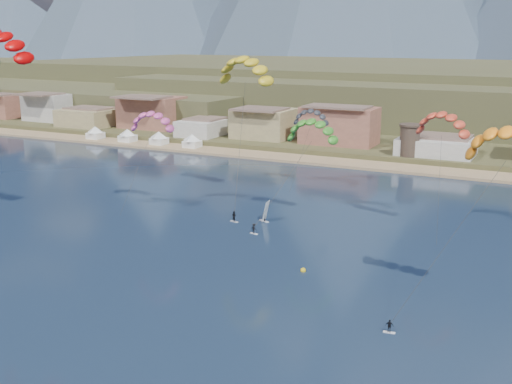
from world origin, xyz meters
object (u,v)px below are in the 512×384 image
watchtower (410,140)px  windsurfer (265,215)px  kitesurfer_green (312,128)px  kitesurfer_orange (508,139)px  kitesurfer_yellow (245,66)px  buoy (303,270)px

watchtower → windsurfer: size_ratio=2.22×
kitesurfer_green → watchtower: bearing=85.4°
kitesurfer_orange → windsurfer: 51.20m
kitesurfer_yellow → kitesurfer_green: size_ratio=1.50×
watchtower → kitesurfer_orange: (30.15, -87.65, 15.08)m
kitesurfer_orange → windsurfer: bearing=151.9°
windsurfer → watchtower: bearing=80.2°
buoy → windsurfer: bearing=128.1°
kitesurfer_yellow → kitesurfer_orange: (52.53, -35.90, -5.72)m
kitesurfer_orange → buoy: bearing=175.2°
kitesurfer_orange → buoy: (-25.81, 2.15, -21.32)m
kitesurfer_orange → buoy: 33.54m
kitesurfer_orange → windsurfer: kitesurfer_orange is taller
kitesurfer_yellow → windsurfer: size_ratio=8.34×
watchtower → kitesurfer_green: 60.92m
kitesurfer_yellow → kitesurfer_orange: bearing=-34.3°
watchtower → kitesurfer_green: kitesurfer_green is taller
watchtower → buoy: 85.83m
buoy → watchtower: bearing=92.9°
kitesurfer_yellow → kitesurfer_orange: kitesurfer_yellow is taller
buoy → kitesurfer_yellow: bearing=128.4°
kitesurfer_orange → kitesurfer_green: 44.91m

